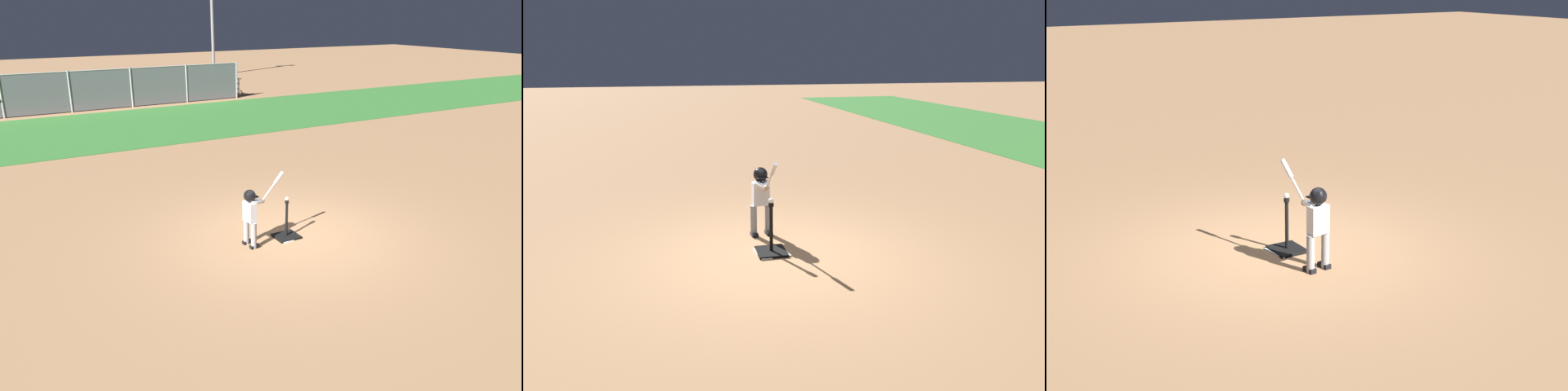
{
  "view_description": "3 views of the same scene",
  "coord_description": "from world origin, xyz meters",
  "views": [
    {
      "loc": [
        -4.95,
        -7.6,
        4.11
      ],
      "look_at": [
        -0.56,
        0.19,
        0.86
      ],
      "focal_mm": 35.0,
      "sensor_mm": 36.0,
      "label": 1
    },
    {
      "loc": [
        6.61,
        -1.44,
        2.75
      ],
      "look_at": [
        -0.52,
        0.24,
        0.75
      ],
      "focal_mm": 35.0,
      "sensor_mm": 36.0,
      "label": 2
    },
    {
      "loc": [
        -8.19,
        4.56,
        3.66
      ],
      "look_at": [
        -0.31,
        -0.26,
        0.81
      ],
      "focal_mm": 50.0,
      "sensor_mm": 36.0,
      "label": 3
    }
  ],
  "objects": [
    {
      "name": "bleachers_far_left",
      "position": [
        -0.32,
        16.78,
        0.47
      ],
      "size": [
        4.15,
        2.05,
        0.97
      ],
      "color": "#ADAFB7",
      "rests_on": "ground_plane"
    },
    {
      "name": "backstop_fence",
      "position": [
        0.0,
        15.45,
        0.93
      ],
      "size": [
        13.35,
        0.08,
        1.77
      ],
      "color": "#9E9EA3",
      "rests_on": "ground_plane"
    },
    {
      "name": "bleachers_far_right",
      "position": [
        5.72,
        16.61,
        0.45
      ],
      "size": [
        2.77,
        1.78,
        0.93
      ],
      "color": "#ADAFB7",
      "rests_on": "ground_plane"
    },
    {
      "name": "baseball",
      "position": [
        -0.13,
        -0.04,
        0.79
      ],
      "size": [
        0.07,
        0.07,
        0.07
      ],
      "primitive_type": "sphere",
      "color": "white",
      "rests_on": "batting_tee"
    },
    {
      "name": "batter_child",
      "position": [
        -0.89,
        -0.04,
        0.71
      ],
      "size": [
        0.88,
        0.35,
        1.33
      ],
      "color": "gray",
      "rests_on": "ground_plane"
    },
    {
      "name": "grass_outfield_strip",
      "position": [
        0.0,
        11.33,
        0.01
      ],
      "size": [
        56.0,
        6.87,
        0.02
      ],
      "primitive_type": "cube",
      "color": "#33702D",
      "rests_on": "ground_plane"
    },
    {
      "name": "field_light_pole",
      "position": [
        9.59,
        24.75,
        4.8
      ],
      "size": [
        1.76,
        0.44,
        7.17
      ],
      "color": "slate",
      "rests_on": "ground_plane"
    },
    {
      "name": "batting_tee",
      "position": [
        -0.13,
        -0.04,
        0.1
      ],
      "size": [
        0.47,
        0.42,
        0.75
      ],
      "color": "black",
      "rests_on": "ground_plane"
    },
    {
      "name": "ground_plane",
      "position": [
        0.0,
        0.0,
        0.0
      ],
      "size": [
        90.0,
        90.0,
        0.0
      ],
      "primitive_type": "plane",
      "color": "#99704C"
    },
    {
      "name": "home_plate",
      "position": [
        -0.13,
        -0.04,
        0.01
      ],
      "size": [
        0.49,
        0.49,
        0.02
      ],
      "primitive_type": "cube",
      "rotation": [
        0.0,
        0.0,
        0.12
      ],
      "color": "white",
      "rests_on": "ground_plane"
    }
  ]
}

